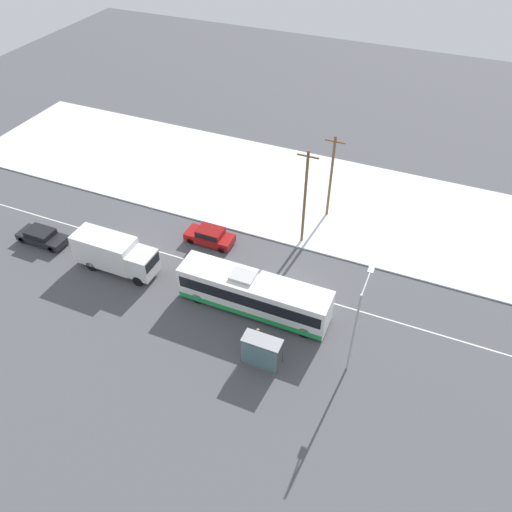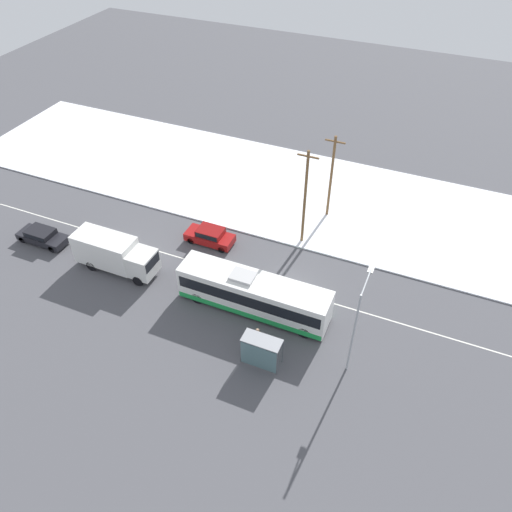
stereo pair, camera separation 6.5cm
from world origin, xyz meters
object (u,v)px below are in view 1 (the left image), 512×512
parked_car_near_truck (42,236)px  streetlamp (358,317)px  city_bus (254,294)px  bus_shelter (261,350)px  utility_pole_snowlot (331,176)px  pedestrian_at_stop (258,335)px  utility_pole_roadside (305,197)px  box_truck (114,253)px  sedan_car (210,235)px

parked_car_near_truck → streetlamp: bearing=-4.1°
parked_car_near_truck → city_bus: bearing=-0.0°
bus_shelter → utility_pole_snowlot: 18.69m
bus_shelter → streetlamp: 6.86m
city_bus → pedestrian_at_stop: 3.56m
parked_car_near_truck → bus_shelter: bearing=-11.6°
pedestrian_at_stop → utility_pole_roadside: 12.83m
box_truck → utility_pole_roadside: bearing=35.8°
parked_car_near_truck → streetlamp: (28.49, -2.04, 3.92)m
pedestrian_at_stop → utility_pole_snowlot: bearing=90.0°
parked_car_near_truck → pedestrian_at_stop: bearing=-8.1°
sedan_car → utility_pole_roadside: size_ratio=0.48×
bus_shelter → utility_pole_roadside: size_ratio=0.30×
streetlamp → pedestrian_at_stop: bearing=-170.5°
box_truck → city_bus: bearing=1.3°
city_bus → sedan_car: (-6.69, 5.77, -0.76)m
sedan_car → bus_shelter: bearing=131.3°
city_bus → streetlamp: streetlamp is taller
bus_shelter → utility_pole_roadside: utility_pole_roadside is taller
city_bus → streetlamp: bearing=-14.1°
pedestrian_at_stop → bus_shelter: size_ratio=0.63×
sedan_car → parked_car_near_truck: 14.88m
city_bus → sedan_car: 8.86m
bus_shelter → box_truck: bearing=163.4°
parked_car_near_truck → pedestrian_at_stop: size_ratio=2.71×
pedestrian_at_stop → utility_pole_snowlot: utility_pole_snowlot is taller
bus_shelter → utility_pole_snowlot: bearing=92.7°
sedan_car → utility_pole_snowlot: size_ratio=0.52×
sedan_car → utility_pole_snowlot: utility_pole_snowlot is taller
sedan_car → pedestrian_at_stop: (8.32, -8.88, 0.21)m
city_bus → streetlamp: size_ratio=1.62×
streetlamp → utility_pole_snowlot: bearing=112.2°
sedan_car → utility_pole_snowlot: bearing=-136.1°
parked_car_near_truck → utility_pole_snowlot: bearing=32.0°
bus_shelter → utility_pole_roadside: (-1.79, 13.84, 3.07)m
box_truck → bus_shelter: 15.50m
parked_car_near_truck → sedan_car: bearing=22.8°
utility_pole_roadside → sedan_car: bearing=-155.5°
utility_pole_snowlot → parked_car_near_truck: bearing=-148.0°
sedan_car → streetlamp: size_ratio=0.60×
sedan_car → bus_shelter: 13.96m
parked_car_near_truck → utility_pole_roadside: bearing=23.4°
sedan_car → utility_pole_snowlot: (8.32, 8.02, 3.50)m
sedan_car → pedestrian_at_stop: 12.17m
box_truck → pedestrian_at_stop: size_ratio=4.20×
city_bus → sedan_car: bearing=139.2°
city_bus → utility_pole_roadside: size_ratio=1.29×
pedestrian_at_stop → sedan_car: bearing=133.1°
box_truck → sedan_car: bearing=46.9°
pedestrian_at_stop → bus_shelter: (0.87, -1.59, 0.64)m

